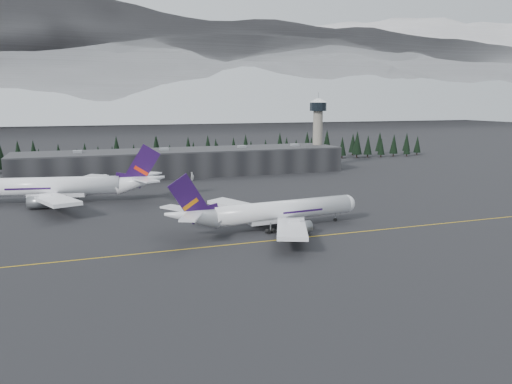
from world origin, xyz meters
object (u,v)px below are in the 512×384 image
object	(u,v)px
jet_main	(268,212)
gse_vehicle_a	(105,185)
terminal	(185,162)
jet_parked	(65,186)
gse_vehicle_b	(192,179)
control_tower	(318,125)

from	to	relation	value
jet_main	gse_vehicle_a	xyz separation A→B (m)	(-39.55, 91.49, -4.20)
terminal	jet_parked	bearing A→B (deg)	-135.19
gse_vehicle_b	jet_main	bearing A→B (deg)	1.58
control_tower	gse_vehicle_b	world-z (taller)	control_tower
jet_main	gse_vehicle_b	distance (m)	96.08
jet_parked	gse_vehicle_a	xyz separation A→B (m)	(15.34, 30.64, -5.13)
jet_main	gse_vehicle_b	xyz separation A→B (m)	(-0.36, 95.98, -4.28)
jet_main	jet_parked	distance (m)	81.96
jet_parked	gse_vehicle_a	distance (m)	34.65
terminal	gse_vehicle_b	xyz separation A→B (m)	(-0.54, -19.57, -5.62)
jet_parked	gse_vehicle_b	size ratio (longest dim) A/B	17.58
terminal	gse_vehicle_b	bearing A→B (deg)	-91.57
jet_parked	jet_main	bearing A→B (deg)	143.33
jet_main	control_tower	bearing A→B (deg)	52.43
gse_vehicle_b	gse_vehicle_a	bearing A→B (deg)	-82.11
jet_parked	control_tower	bearing A→B (deg)	-144.81
jet_parked	gse_vehicle_b	bearing A→B (deg)	-135.94
gse_vehicle_a	gse_vehicle_b	bearing A→B (deg)	-15.55
terminal	jet_main	size ratio (longest dim) A/B	2.68
control_tower	gse_vehicle_b	size ratio (longest dim) A/B	9.43
jet_main	gse_vehicle_a	bearing A→B (deg)	108.19
control_tower	jet_parked	distance (m)	143.36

